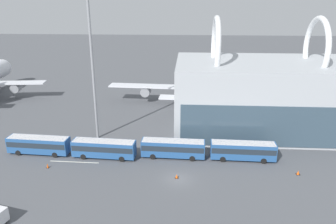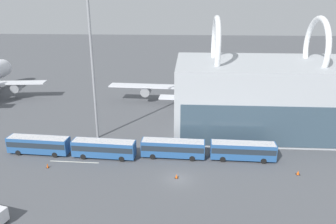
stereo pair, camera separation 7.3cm
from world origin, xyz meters
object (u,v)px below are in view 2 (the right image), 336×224
at_px(airliner_at_gate_far, 192,84).
at_px(traffic_cone_2, 177,176).
at_px(shuttle_bus_3, 243,150).
at_px(traffic_cone_1, 298,173).
at_px(shuttle_bus_1, 104,148).
at_px(traffic_cone_0, 48,166).
at_px(shuttle_bus_0, 39,144).
at_px(floodlight_mast, 90,30).
at_px(shuttle_bus_2, 173,148).

xyz_separation_m(airliner_at_gate_far, traffic_cone_2, (-2.63, -40.11, -4.98)).
height_order(shuttle_bus_3, traffic_cone_1, shuttle_bus_3).
relative_size(shuttle_bus_1, traffic_cone_0, 14.24).
distance_m(shuttle_bus_0, floodlight_mast, 22.57).
bearing_deg(traffic_cone_1, traffic_cone_2, -173.20).
height_order(floodlight_mast, traffic_cone_0, floodlight_mast).
bearing_deg(shuttle_bus_3, airliner_at_gate_far, 106.19).
bearing_deg(traffic_cone_2, shuttle_bus_0, 164.29).
bearing_deg(shuttle_bus_1, airliner_at_gate_far, 68.75).
bearing_deg(floodlight_mast, shuttle_bus_0, -137.79).
distance_m(shuttle_bus_2, traffic_cone_1, 20.94).
bearing_deg(shuttle_bus_1, shuttle_bus_0, 179.85).
xyz_separation_m(shuttle_bus_1, shuttle_bus_2, (12.14, 0.88, 0.00)).
bearing_deg(floodlight_mast, airliner_at_gate_far, 52.69).
relative_size(shuttle_bus_3, traffic_cone_0, 14.16).
xyz_separation_m(shuttle_bus_1, floodlight_mast, (-3.52, 8.62, 19.35)).
relative_size(shuttle_bus_3, floodlight_mast, 0.36).
distance_m(airliner_at_gate_far, traffic_cone_1, 41.64).
bearing_deg(floodlight_mast, shuttle_bus_2, -26.31).
bearing_deg(shuttle_bus_3, floodlight_mast, 165.74).
xyz_separation_m(airliner_at_gate_far, floodlight_mast, (-19.21, -25.21, 15.91)).
xyz_separation_m(shuttle_bus_1, shuttle_bus_3, (24.27, 0.69, 0.00)).
xyz_separation_m(airliner_at_gate_far, traffic_cone_1, (16.76, -37.79, -4.97)).
relative_size(floodlight_mast, traffic_cone_0, 39.81).
distance_m(traffic_cone_0, traffic_cone_2, 21.68).
bearing_deg(traffic_cone_0, traffic_cone_2, -5.22).
relative_size(shuttle_bus_2, traffic_cone_2, 16.63).
relative_size(shuttle_bus_1, shuttle_bus_3, 1.01).
height_order(traffic_cone_1, traffic_cone_2, traffic_cone_1).
height_order(shuttle_bus_3, traffic_cone_2, shuttle_bus_3).
relative_size(shuttle_bus_1, traffic_cone_2, 16.69).
xyz_separation_m(airliner_at_gate_far, traffic_cone_0, (-24.22, -38.14, -4.93)).
relative_size(airliner_at_gate_far, traffic_cone_0, 56.61).
xyz_separation_m(shuttle_bus_3, traffic_cone_2, (-11.22, -6.97, -1.55)).
distance_m(airliner_at_gate_far, traffic_cone_0, 45.45).
distance_m(airliner_at_gate_far, shuttle_bus_3, 34.40).
bearing_deg(shuttle_bus_2, shuttle_bus_0, -177.41).
relative_size(shuttle_bus_0, traffic_cone_0, 14.24).
distance_m(shuttle_bus_2, floodlight_mast, 26.07).
height_order(airliner_at_gate_far, shuttle_bus_1, airliner_at_gate_far).
bearing_deg(shuttle_bus_1, floodlight_mast, 115.85).
relative_size(traffic_cone_0, traffic_cone_1, 1.12).
xyz_separation_m(shuttle_bus_1, traffic_cone_2, (13.06, -6.28, -1.55)).
distance_m(floodlight_mast, traffic_cone_0, 25.03).
relative_size(shuttle_bus_1, traffic_cone_1, 15.99).
bearing_deg(shuttle_bus_0, shuttle_bus_3, 3.41).
height_order(shuttle_bus_1, traffic_cone_1, shuttle_bus_1).
xyz_separation_m(shuttle_bus_2, traffic_cone_2, (0.92, -7.16, -1.55)).
distance_m(traffic_cone_0, traffic_cone_1, 40.98).
bearing_deg(shuttle_bus_1, shuttle_bus_2, 7.76).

